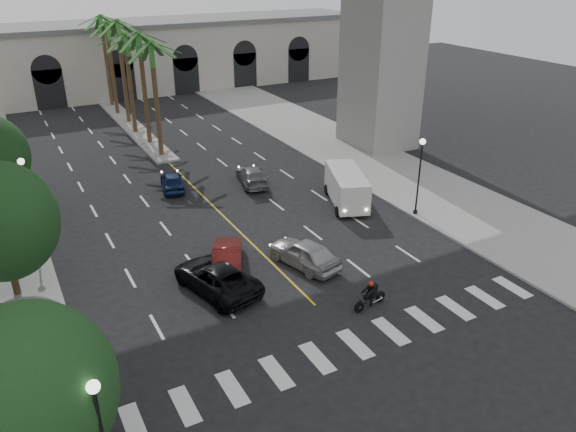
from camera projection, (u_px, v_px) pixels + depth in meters
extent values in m
plane|color=black|center=(337.00, 326.00, 26.43)|extent=(140.00, 140.00, 0.00)
cube|color=gray|center=(393.00, 173.00, 44.82)|extent=(8.00, 100.00, 0.15)
cube|color=gray|center=(133.00, 127.00, 56.70)|extent=(2.00, 24.00, 0.20)
cube|color=#B7AFA4|center=(94.00, 62.00, 68.61)|extent=(70.00, 10.00, 8.00)
cube|color=slate|center=(89.00, 26.00, 66.82)|extent=(71.00, 10.50, 0.50)
cube|color=gray|center=(384.00, 26.00, 47.55)|extent=(5.00, 6.00, 20.80)
cylinder|color=#47331E|center=(156.00, 102.00, 46.76)|extent=(0.40, 0.40, 9.50)
cylinder|color=#47331E|center=(145.00, 91.00, 49.93)|extent=(0.40, 0.40, 9.80)
cylinder|color=#47331E|center=(130.00, 86.00, 53.10)|extent=(0.40, 0.40, 9.30)
cylinder|color=#47331E|center=(123.00, 74.00, 56.27)|extent=(0.40, 0.40, 10.10)
cylinder|color=#47331E|center=(112.00, 70.00, 59.46)|extent=(0.40, 0.40, 9.60)
cylinder|color=#47331E|center=(107.00, 63.00, 62.71)|extent=(0.40, 0.40, 9.90)
ellipsoid|color=#113318|center=(30.00, 393.00, 16.74)|extent=(5.20, 5.20, 5.72)
cylinder|color=#382616|center=(13.00, 275.00, 28.29)|extent=(0.36, 0.36, 2.45)
ellipsoid|color=#113318|center=(1.00, 222.00, 27.03)|extent=(5.44, 5.44, 5.98)
sphere|color=white|center=(93.00, 387.00, 15.36)|extent=(0.40, 0.40, 0.40)
cylinder|color=black|center=(37.00, 239.00, 34.21)|extent=(0.28, 0.28, 0.36)
cylinder|color=black|center=(30.00, 202.00, 33.19)|extent=(0.11, 0.11, 5.00)
sphere|color=white|center=(21.00, 162.00, 32.11)|extent=(0.40, 0.40, 0.40)
cylinder|color=black|center=(415.00, 213.00, 37.64)|extent=(0.28, 0.28, 0.36)
cylinder|color=black|center=(419.00, 179.00, 36.62)|extent=(0.11, 0.11, 5.00)
sphere|color=white|center=(423.00, 142.00, 35.54)|extent=(0.40, 0.40, 0.40)
cylinder|color=black|center=(96.00, 419.00, 18.83)|extent=(0.10, 0.10, 3.50)
cube|color=black|center=(90.00, 384.00, 18.20)|extent=(0.25, 0.18, 0.80)
cylinder|color=black|center=(76.00, 352.00, 22.02)|extent=(0.10, 0.10, 3.50)
cube|color=black|center=(70.00, 320.00, 21.39)|extent=(0.25, 0.18, 0.80)
cylinder|color=black|center=(359.00, 307.00, 27.35)|extent=(0.62, 0.20, 0.61)
cylinder|color=black|center=(380.00, 297.00, 28.17)|extent=(0.62, 0.20, 0.61)
cube|color=silver|center=(371.00, 300.00, 27.75)|extent=(0.45, 0.35, 0.26)
cube|color=black|center=(369.00, 296.00, 27.55)|extent=(0.59, 0.31, 0.20)
cube|color=black|center=(375.00, 294.00, 27.82)|extent=(0.49, 0.32, 0.12)
cylinder|color=black|center=(363.00, 295.00, 27.23)|extent=(0.13, 0.55, 0.03)
cube|color=black|center=(372.00, 289.00, 27.53)|extent=(0.33, 0.42, 0.53)
cube|color=black|center=(375.00, 287.00, 27.60)|extent=(0.19, 0.32, 0.38)
sphere|color=#AE220B|center=(371.00, 284.00, 27.30)|extent=(0.26, 0.26, 0.26)
imported|color=#A6A5AA|center=(304.00, 253.00, 31.31)|extent=(2.93, 4.89, 1.56)
imported|color=#531210|center=(227.00, 256.00, 31.13)|extent=(3.24, 4.71, 1.47)
imported|color=black|center=(216.00, 277.00, 28.99)|extent=(3.75, 5.90, 1.52)
imported|color=slate|center=(252.00, 175.00, 42.64)|extent=(2.88, 4.92, 1.34)
imported|color=#10234B|center=(172.00, 181.00, 41.61)|extent=(2.37, 4.19, 1.34)
cube|color=silver|center=(347.00, 186.00, 38.86)|extent=(3.91, 5.90, 2.05)
cube|color=black|center=(356.00, 198.00, 36.40)|extent=(1.86, 0.92, 0.87)
cylinder|color=black|center=(338.00, 211.00, 37.41)|extent=(0.53, 0.77, 0.72)
cylinder|color=black|center=(367.00, 210.00, 37.63)|extent=(0.53, 0.77, 0.72)
cylinder|color=black|center=(327.00, 189.00, 40.91)|extent=(0.53, 0.77, 0.72)
cylinder|color=black|center=(353.00, 188.00, 41.14)|extent=(0.53, 0.77, 0.72)
imported|color=black|center=(68.00, 349.00, 23.16)|extent=(0.77, 0.57, 1.94)
imported|color=black|center=(4.00, 320.00, 25.16)|extent=(0.94, 0.80, 1.71)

